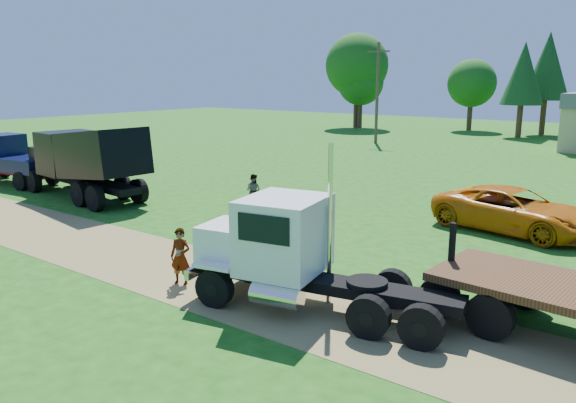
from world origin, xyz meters
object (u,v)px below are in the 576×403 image
Objects in this scene: navy_truck at (8,159)px; orange_pickup at (514,210)px; white_semi_tractor at (286,251)px; black_dump_truck at (86,158)px; spectator_a at (180,257)px.

orange_pickup is at bearing 8.42° from navy_truck.
orange_pickup is (26.06, 6.58, -0.56)m from navy_truck.
white_semi_tractor is 16.68m from black_dump_truck.
black_dump_truck is 1.42× the size of orange_pickup.
navy_truck is (-23.24, 4.56, -0.06)m from white_semi_tractor.
navy_truck is at bearing -172.33° from black_dump_truck.
navy_truck is at bearing 115.27° from orange_pickup.
navy_truck is (-7.27, -0.22, -0.65)m from black_dump_truck.
spectator_a is (-3.37, -0.66, -0.63)m from white_semi_tractor.
spectator_a is at bearing -20.49° from navy_truck.
white_semi_tractor reaches higher than black_dump_truck.
spectator_a is at bearing 163.43° from orange_pickup.
white_semi_tractor is 1.19× the size of orange_pickup.
black_dump_truck is 5.18× the size of spectator_a.
black_dump_truck is 19.87m from orange_pickup.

